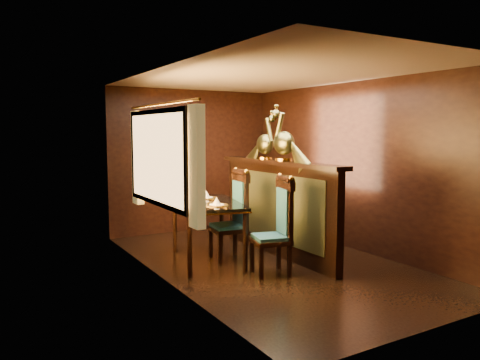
% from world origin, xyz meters
% --- Properties ---
extents(ground, '(5.00, 5.00, 0.00)m').
position_xyz_m(ground, '(0.00, 0.00, 0.00)').
color(ground, black).
rests_on(ground, ground).
extents(room_shell, '(3.04, 5.04, 2.52)m').
position_xyz_m(room_shell, '(-0.09, 0.02, 1.58)').
color(room_shell, black).
rests_on(room_shell, ground).
extents(partition, '(0.26, 2.70, 1.36)m').
position_xyz_m(partition, '(0.32, 0.30, 0.71)').
color(partition, black).
rests_on(partition, ground).
extents(dining_table, '(1.17, 1.56, 1.02)m').
position_xyz_m(dining_table, '(-0.70, 0.50, 0.75)').
color(dining_table, black).
rests_on(dining_table, ground).
extents(chair_left, '(0.54, 0.56, 1.24)m').
position_xyz_m(chair_left, '(-0.17, -0.43, 0.65)').
color(chair_left, black).
rests_on(chair_left, ground).
extents(chair_right, '(0.51, 0.53, 1.27)m').
position_xyz_m(chair_right, '(-0.30, 0.42, 0.66)').
color(chair_right, black).
rests_on(chair_right, ground).
extents(peacock_left, '(0.25, 0.66, 0.78)m').
position_xyz_m(peacock_left, '(0.33, 0.16, 1.75)').
color(peacock_left, '#174734').
rests_on(peacock_left, partition).
extents(peacock_right, '(0.22, 0.59, 0.70)m').
position_xyz_m(peacock_right, '(0.33, 0.63, 1.71)').
color(peacock_right, '#174734').
rests_on(peacock_right, partition).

